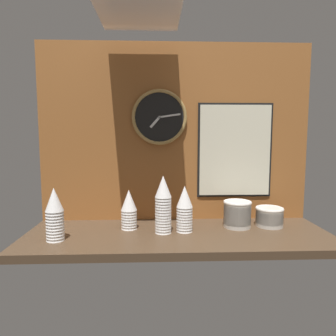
{
  "coord_description": "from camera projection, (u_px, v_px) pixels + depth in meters",
  "views": [
    {
      "loc": [
        -0.11,
        -1.54,
        0.51
      ],
      "look_at": [
        -0.05,
        0.04,
        0.34
      ],
      "focal_mm": 32.0,
      "sensor_mm": 36.0,
      "label": 1
    }
  ],
  "objects": [
    {
      "name": "wall_clock",
      "position": [
        159.0,
        117.0,
        1.75
      ],
      "size": [
        0.32,
        0.03,
        0.32
      ],
      "color": "black"
    },
    {
      "name": "bowl_stack_right",
      "position": [
        237.0,
        213.0,
        1.67
      ],
      "size": [
        0.15,
        0.15,
        0.15
      ],
      "color": "beige",
      "rests_on": "ground_plane"
    },
    {
      "name": "cup_stack_far_left",
      "position": [
        55.0,
        214.0,
        1.45
      ],
      "size": [
        0.09,
        0.09,
        0.26
      ],
      "color": "white",
      "rests_on": "ground_plane"
    },
    {
      "name": "cup_stack_center",
      "position": [
        163.0,
        204.0,
        1.57
      ],
      "size": [
        0.09,
        0.09,
        0.3
      ],
      "color": "white",
      "rests_on": "ground_plane"
    },
    {
      "name": "wall_tiled_back",
      "position": [
        175.0,
        133.0,
        1.79
      ],
      "size": [
        1.6,
        0.03,
        1.05
      ],
      "color": "#A3602D",
      "rests_on": "ground_plane"
    },
    {
      "name": "bowl_stack_far_right",
      "position": [
        269.0,
        216.0,
        1.69
      ],
      "size": [
        0.15,
        0.15,
        0.11
      ],
      "color": "beige",
      "rests_on": "ground_plane"
    },
    {
      "name": "cup_stack_center_left",
      "position": [
        129.0,
        209.0,
        1.64
      ],
      "size": [
        0.09,
        0.09,
        0.22
      ],
      "color": "white",
      "rests_on": "ground_plane"
    },
    {
      "name": "menu_board",
      "position": [
        235.0,
        150.0,
        1.8
      ],
      "size": [
        0.45,
        0.01,
        0.56
      ],
      "color": "black"
    },
    {
      "name": "ground_plane",
      "position": [
        178.0,
        236.0,
        1.59
      ],
      "size": [
        1.6,
        0.56,
        0.04
      ],
      "primitive_type": "cube",
      "color": "#4C3826"
    },
    {
      "name": "ceiling_light_panel",
      "position": [
        139.0,
        15.0,
        1.46
      ],
      "size": [
        0.4,
        0.4,
        0.02
      ],
      "color": "white"
    },
    {
      "name": "cup_stack_center_right",
      "position": [
        185.0,
        209.0,
        1.59
      ],
      "size": [
        0.09,
        0.09,
        0.25
      ],
      "color": "white",
      "rests_on": "ground_plane"
    }
  ]
}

